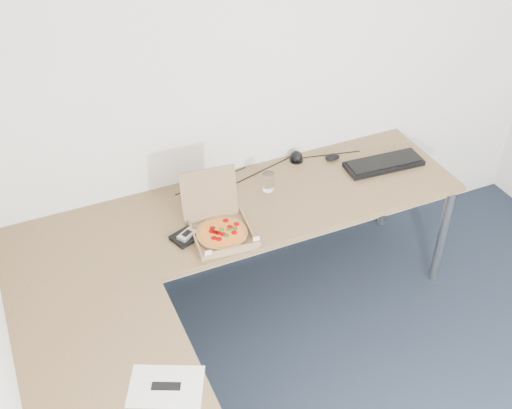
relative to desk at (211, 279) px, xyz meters
name	(u,v)px	position (x,y,z in m)	size (l,w,h in m)	color
desk	(211,279)	(0.00, 0.00, 0.00)	(2.50, 2.20, 0.73)	olive
pizza_box	(221,229)	(0.15, 0.26, 0.07)	(0.29, 0.34, 0.30)	#A47E54
drinking_glass	(268,182)	(0.54, 0.51, 0.09)	(0.06, 0.06, 0.11)	silver
keyboard	(384,164)	(1.26, 0.45, 0.04)	(0.46, 0.17, 0.03)	black
mouse	(332,157)	(1.02, 0.63, 0.05)	(0.09, 0.06, 0.03)	black
wallet	(186,237)	(-0.02, 0.30, 0.04)	(0.13, 0.11, 0.02)	black
phone	(187,235)	(-0.02, 0.29, 0.06)	(0.10, 0.05, 0.02)	#B2B5BA
paper_sheet	(166,386)	(-0.39, -0.52, 0.03)	(0.29, 0.21, 0.00)	white
dome_speaker	(296,156)	(0.82, 0.71, 0.06)	(0.08, 0.08, 0.07)	black
cable_bundle	(265,169)	(0.61, 0.70, 0.03)	(0.56, 0.04, 0.01)	black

